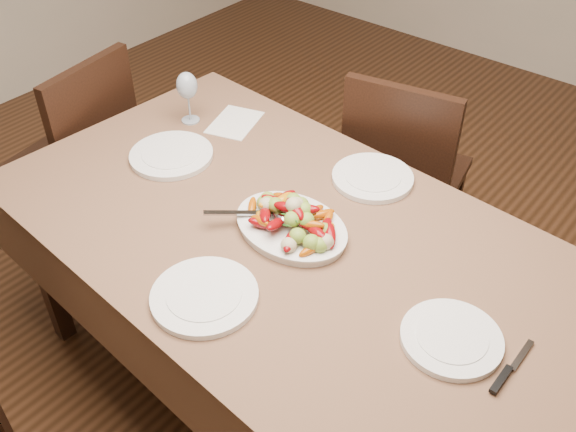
{
  "coord_description": "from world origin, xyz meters",
  "views": [
    {
      "loc": [
        1.08,
        -1.05,
        1.99
      ],
      "look_at": [
        0.19,
        0.03,
        0.82
      ],
      "focal_mm": 40.0,
      "sensor_mm": 36.0,
      "label": 1
    }
  ],
  "objects_px": {
    "serving_platter": "(291,229)",
    "chair_left": "(72,160)",
    "plate_left": "(171,155)",
    "dining_table": "(288,319)",
    "plate_far": "(373,178)",
    "chair_far": "(407,173)",
    "plate_near": "(204,296)",
    "wine_glass": "(188,96)",
    "plate_right": "(451,339)"
  },
  "relations": [
    {
      "from": "chair_far",
      "to": "plate_right",
      "type": "height_order",
      "value": "chair_far"
    },
    {
      "from": "chair_far",
      "to": "dining_table",
      "type": "bearing_deg",
      "value": 82.72
    },
    {
      "from": "chair_far",
      "to": "plate_far",
      "type": "bearing_deg",
      "value": 91.92
    },
    {
      "from": "plate_right",
      "to": "wine_glass",
      "type": "relative_size",
      "value": 1.21
    },
    {
      "from": "chair_far",
      "to": "plate_right",
      "type": "bearing_deg",
      "value": 113.21
    },
    {
      "from": "dining_table",
      "to": "chair_left",
      "type": "bearing_deg",
      "value": 178.32
    },
    {
      "from": "plate_left",
      "to": "plate_right",
      "type": "height_order",
      "value": "same"
    },
    {
      "from": "serving_platter",
      "to": "plate_near",
      "type": "relative_size",
      "value": 1.24
    },
    {
      "from": "chair_far",
      "to": "wine_glass",
      "type": "height_order",
      "value": "wine_glass"
    },
    {
      "from": "serving_platter",
      "to": "plate_left",
      "type": "relative_size",
      "value": 1.24
    },
    {
      "from": "plate_right",
      "to": "dining_table",
      "type": "bearing_deg",
      "value": 173.95
    },
    {
      "from": "chair_left",
      "to": "plate_right",
      "type": "bearing_deg",
      "value": 77.86
    },
    {
      "from": "chair_left",
      "to": "wine_glass",
      "type": "bearing_deg",
      "value": 103.89
    },
    {
      "from": "chair_left",
      "to": "wine_glass",
      "type": "xyz_separation_m",
      "value": [
        0.52,
        0.22,
        0.39
      ]
    },
    {
      "from": "plate_far",
      "to": "dining_table",
      "type": "bearing_deg",
      "value": -97.19
    },
    {
      "from": "plate_far",
      "to": "chair_left",
      "type": "bearing_deg",
      "value": -164.76
    },
    {
      "from": "chair_left",
      "to": "dining_table",
      "type": "bearing_deg",
      "value": 79.27
    },
    {
      "from": "serving_platter",
      "to": "plate_left",
      "type": "distance_m",
      "value": 0.55
    },
    {
      "from": "plate_right",
      "to": "plate_left",
      "type": "bearing_deg",
      "value": 174.5
    },
    {
      "from": "plate_near",
      "to": "chair_far",
      "type": "bearing_deg",
      "value": 93.26
    },
    {
      "from": "serving_platter",
      "to": "plate_left",
      "type": "xyz_separation_m",
      "value": [
        -0.55,
        0.04,
        -0.0
      ]
    },
    {
      "from": "plate_near",
      "to": "wine_glass",
      "type": "bearing_deg",
      "value": 138.46
    },
    {
      "from": "dining_table",
      "to": "chair_far",
      "type": "xyz_separation_m",
      "value": [
        -0.07,
        0.84,
        0.1
      ]
    },
    {
      "from": "plate_near",
      "to": "plate_far",
      "type": "bearing_deg",
      "value": 86.23
    },
    {
      "from": "chair_far",
      "to": "chair_left",
      "type": "distance_m",
      "value": 1.38
    },
    {
      "from": "serving_platter",
      "to": "plate_near",
      "type": "bearing_deg",
      "value": -90.85
    },
    {
      "from": "plate_right",
      "to": "chair_far",
      "type": "bearing_deg",
      "value": 125.08
    },
    {
      "from": "dining_table",
      "to": "serving_platter",
      "type": "bearing_deg",
      "value": 58.4
    },
    {
      "from": "dining_table",
      "to": "wine_glass",
      "type": "distance_m",
      "value": 0.86
    },
    {
      "from": "chair_left",
      "to": "plate_near",
      "type": "xyz_separation_m",
      "value": [
        1.19,
        -0.38,
        0.29
      ]
    },
    {
      "from": "plate_right",
      "to": "wine_glass",
      "type": "height_order",
      "value": "wine_glass"
    },
    {
      "from": "plate_far",
      "to": "wine_glass",
      "type": "height_order",
      "value": "wine_glass"
    },
    {
      "from": "serving_platter",
      "to": "plate_left",
      "type": "bearing_deg",
      "value": 175.96
    },
    {
      "from": "plate_left",
      "to": "plate_near",
      "type": "bearing_deg",
      "value": -35.29
    },
    {
      "from": "serving_platter",
      "to": "wine_glass",
      "type": "xyz_separation_m",
      "value": [
        -0.68,
        0.25,
        0.09
      ]
    },
    {
      "from": "serving_platter",
      "to": "chair_left",
      "type": "bearing_deg",
      "value": 178.72
    },
    {
      "from": "chair_left",
      "to": "serving_platter",
      "type": "distance_m",
      "value": 1.23
    },
    {
      "from": "chair_left",
      "to": "wine_glass",
      "type": "relative_size",
      "value": 4.64
    },
    {
      "from": "chair_far",
      "to": "plate_far",
      "type": "height_order",
      "value": "chair_far"
    },
    {
      "from": "dining_table",
      "to": "wine_glass",
      "type": "height_order",
      "value": "wine_glass"
    },
    {
      "from": "chair_far",
      "to": "plate_near",
      "type": "relative_size",
      "value": 3.37
    },
    {
      "from": "dining_table",
      "to": "plate_far",
      "type": "xyz_separation_m",
      "value": [
        0.05,
        0.37,
        0.39
      ]
    },
    {
      "from": "chair_left",
      "to": "plate_near",
      "type": "relative_size",
      "value": 3.37
    },
    {
      "from": "dining_table",
      "to": "plate_far",
      "type": "relative_size",
      "value": 7.03
    },
    {
      "from": "chair_left",
      "to": "plate_right",
      "type": "distance_m",
      "value": 1.78
    },
    {
      "from": "chair_left",
      "to": "plate_left",
      "type": "relative_size",
      "value": 3.39
    },
    {
      "from": "dining_table",
      "to": "plate_far",
      "type": "bearing_deg",
      "value": 82.81
    },
    {
      "from": "chair_far",
      "to": "serving_platter",
      "type": "height_order",
      "value": "chair_far"
    },
    {
      "from": "wine_glass",
      "to": "chair_left",
      "type": "bearing_deg",
      "value": -157.06
    },
    {
      "from": "plate_left",
      "to": "plate_near",
      "type": "height_order",
      "value": "same"
    }
  ]
}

